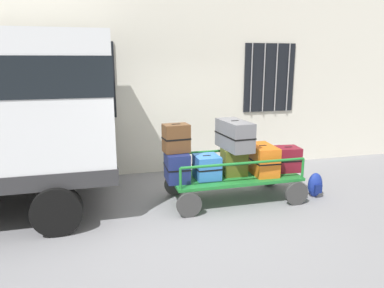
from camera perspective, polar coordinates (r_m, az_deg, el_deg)
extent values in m
plane|color=gray|center=(5.98, 2.00, -10.56)|extent=(40.00, 40.00, 0.00)
cube|color=silver|center=(7.85, -3.26, 13.85)|extent=(12.00, 0.30, 5.00)
cube|color=black|center=(7.53, -16.65, 9.54)|extent=(1.20, 0.04, 1.50)
cylinder|color=gray|center=(7.51, -20.13, 9.29)|extent=(0.03, 0.03, 1.50)
cylinder|color=gray|center=(7.49, -17.82, 9.45)|extent=(0.03, 0.03, 1.50)
cylinder|color=gray|center=(7.48, -15.50, 9.60)|extent=(0.03, 0.03, 1.50)
cylinder|color=gray|center=(7.49, -13.17, 9.73)|extent=(0.03, 0.03, 1.50)
cube|color=black|center=(8.44, 12.06, 10.14)|extent=(1.20, 0.04, 1.50)
cylinder|color=gray|center=(8.21, 9.34, 10.18)|extent=(0.03, 0.03, 1.50)
cylinder|color=gray|center=(8.34, 11.25, 10.15)|extent=(0.03, 0.03, 1.50)
cylinder|color=gray|center=(8.47, 13.10, 10.10)|extent=(0.03, 0.03, 1.50)
cylinder|color=gray|center=(8.62, 14.89, 10.05)|extent=(0.03, 0.03, 1.50)
cylinder|color=black|center=(5.47, -20.49, -9.83)|extent=(0.70, 0.22, 0.70)
cube|color=#1E722D|center=(6.35, 6.65, -5.09)|extent=(2.20, 0.94, 0.05)
cylinder|color=#383838|center=(6.41, 16.12, -7.49)|extent=(0.40, 0.06, 0.40)
cylinder|color=#383838|center=(7.22, 12.11, -4.92)|extent=(0.40, 0.06, 0.40)
cylinder|color=#383838|center=(5.71, -0.46, -9.55)|extent=(0.40, 0.06, 0.40)
cylinder|color=#383838|center=(6.60, -2.63, -6.35)|extent=(0.40, 0.06, 0.40)
cylinder|color=#1E722D|center=(6.39, 17.01, -3.66)|extent=(0.04, 0.04, 0.34)
cylinder|color=#1E722D|center=(7.10, 13.37, -1.75)|extent=(0.04, 0.04, 0.34)
cylinder|color=#1E722D|center=(5.59, -1.83, -5.48)|extent=(0.04, 0.04, 0.34)
cylinder|color=#1E722D|center=(6.39, -3.61, -3.08)|extent=(0.04, 0.04, 0.34)
cylinder|color=#1E722D|center=(5.86, 8.29, -3.01)|extent=(2.12, 0.04, 0.04)
cylinder|color=#1E722D|center=(6.63, 5.36, -1.01)|extent=(2.12, 0.04, 0.04)
cube|color=navy|center=(5.97, -2.39, -3.57)|extent=(0.38, 0.53, 0.47)
cube|color=black|center=(5.97, -2.39, -3.57)|extent=(0.39, 0.54, 0.02)
cube|color=black|center=(5.91, -2.41, -1.42)|extent=(0.13, 0.03, 0.02)
cube|color=brown|center=(5.88, -2.51, 0.93)|extent=(0.43, 0.32, 0.46)
cube|color=black|center=(5.88, -2.51, 0.93)|extent=(0.44, 0.34, 0.02)
cube|color=black|center=(5.84, -2.53, 3.07)|extent=(0.15, 0.04, 0.02)
cube|color=#3372C6|center=(6.09, 2.35, -3.63)|extent=(0.40, 0.43, 0.39)
cube|color=black|center=(6.09, 2.35, -3.63)|extent=(0.41, 0.44, 0.02)
cube|color=black|center=(6.03, 2.36, -1.89)|extent=(0.14, 0.03, 0.02)
cube|color=#4C5119|center=(6.30, 6.61, -2.83)|extent=(0.42, 0.34, 0.45)
cube|color=black|center=(6.30, 6.61, -2.83)|extent=(0.43, 0.35, 0.02)
cube|color=black|center=(6.24, 6.66, -0.87)|extent=(0.14, 0.04, 0.02)
cube|color=slate|center=(6.19, 6.71, 1.43)|extent=(0.44, 0.84, 0.48)
cube|color=black|center=(6.19, 6.71, 1.43)|extent=(0.45, 0.85, 0.02)
cube|color=black|center=(6.15, 6.77, 3.59)|extent=(0.13, 0.04, 0.02)
cube|color=orange|center=(6.46, 10.97, -2.39)|extent=(0.41, 0.70, 0.50)
cube|color=black|center=(6.46, 10.97, -2.39)|extent=(0.42, 0.71, 0.02)
cube|color=black|center=(6.39, 11.07, -0.29)|extent=(0.13, 0.04, 0.02)
cube|color=maroon|center=(6.71, 14.80, -2.27)|extent=(0.42, 0.40, 0.43)
cube|color=black|center=(6.71, 14.80, -2.27)|extent=(0.43, 0.41, 0.02)
cube|color=black|center=(6.66, 14.91, -0.52)|extent=(0.14, 0.04, 0.02)
ellipsoid|color=navy|center=(6.88, 18.79, -6.10)|extent=(0.27, 0.19, 0.44)
cube|color=navy|center=(6.82, 19.19, -6.68)|extent=(0.14, 0.06, 0.15)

